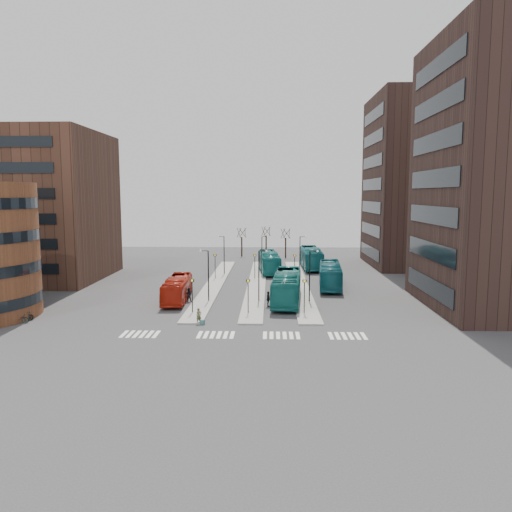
{
  "coord_description": "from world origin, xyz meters",
  "views": [
    {
      "loc": [
        4.01,
        -40.28,
        12.81
      ],
      "look_at": [
        2.13,
        22.45,
        5.0
      ],
      "focal_mm": 35.0,
      "sensor_mm": 36.0,
      "label": 1
    }
  ],
  "objects_px": {
    "teal_bus_b": "(269,262)",
    "bicycle_near": "(20,319)",
    "teal_bus_c": "(330,275)",
    "bicycle_far": "(25,316)",
    "red_bus": "(177,289)",
    "commuter_b": "(268,299)",
    "teal_bus_d": "(311,258)",
    "suitcase": "(202,322)",
    "bicycle_mid": "(25,316)",
    "teal_bus_a": "(287,287)",
    "commuter_a": "(189,295)",
    "traveller": "(199,316)",
    "commuter_c": "(272,295)"
  },
  "relations": [
    {
      "from": "bicycle_near",
      "to": "bicycle_mid",
      "type": "relative_size",
      "value": 1.16
    },
    {
      "from": "red_bus",
      "to": "teal_bus_c",
      "type": "bearing_deg",
      "value": 23.59
    },
    {
      "from": "commuter_a",
      "to": "suitcase",
      "type": "bearing_deg",
      "value": 102.27
    },
    {
      "from": "suitcase",
      "to": "teal_bus_c",
      "type": "height_order",
      "value": "teal_bus_c"
    },
    {
      "from": "traveller",
      "to": "commuter_b",
      "type": "xyz_separation_m",
      "value": [
        6.85,
        7.71,
        0.11
      ]
    },
    {
      "from": "red_bus",
      "to": "teal_bus_c",
      "type": "relative_size",
      "value": 0.86
    },
    {
      "from": "teal_bus_b",
      "to": "teal_bus_d",
      "type": "distance_m",
      "value": 8.71
    },
    {
      "from": "bicycle_far",
      "to": "commuter_b",
      "type": "bearing_deg",
      "value": -92.86
    },
    {
      "from": "teal_bus_d",
      "to": "traveller",
      "type": "height_order",
      "value": "teal_bus_d"
    },
    {
      "from": "suitcase",
      "to": "teal_bus_b",
      "type": "relative_size",
      "value": 0.04
    },
    {
      "from": "teal_bus_d",
      "to": "bicycle_mid",
      "type": "height_order",
      "value": "teal_bus_d"
    },
    {
      "from": "bicycle_mid",
      "to": "red_bus",
      "type": "bearing_deg",
      "value": -67.6
    },
    {
      "from": "commuter_a",
      "to": "bicycle_near",
      "type": "bearing_deg",
      "value": 30.58
    },
    {
      "from": "suitcase",
      "to": "teal_bus_d",
      "type": "relative_size",
      "value": 0.04
    },
    {
      "from": "teal_bus_a",
      "to": "commuter_a",
      "type": "height_order",
      "value": "teal_bus_a"
    },
    {
      "from": "bicycle_mid",
      "to": "commuter_b",
      "type": "bearing_deg",
      "value": -87.44
    },
    {
      "from": "commuter_c",
      "to": "red_bus",
      "type": "bearing_deg",
      "value": -81.99
    },
    {
      "from": "teal_bus_a",
      "to": "teal_bus_c",
      "type": "bearing_deg",
      "value": 61.46
    },
    {
      "from": "teal_bus_c",
      "to": "traveller",
      "type": "xyz_separation_m",
      "value": [
        -15.33,
        -20.06,
        -0.91
      ]
    },
    {
      "from": "red_bus",
      "to": "bicycle_near",
      "type": "bearing_deg",
      "value": -143.95
    },
    {
      "from": "teal_bus_b",
      "to": "commuter_b",
      "type": "distance_m",
      "value": 25.32
    },
    {
      "from": "red_bus",
      "to": "commuter_b",
      "type": "bearing_deg",
      "value": -16.95
    },
    {
      "from": "commuter_b",
      "to": "commuter_c",
      "type": "distance_m",
      "value": 2.56
    },
    {
      "from": "teal_bus_d",
      "to": "commuter_b",
      "type": "relative_size",
      "value": 7.2
    },
    {
      "from": "commuter_b",
      "to": "bicycle_near",
      "type": "height_order",
      "value": "commuter_b"
    },
    {
      "from": "teal_bus_d",
      "to": "bicycle_mid",
      "type": "relative_size",
      "value": 8.39
    },
    {
      "from": "red_bus",
      "to": "bicycle_near",
      "type": "relative_size",
      "value": 5.85
    },
    {
      "from": "red_bus",
      "to": "teal_bus_a",
      "type": "height_order",
      "value": "teal_bus_a"
    },
    {
      "from": "suitcase",
      "to": "commuter_b",
      "type": "relative_size",
      "value": 0.27
    },
    {
      "from": "bicycle_near",
      "to": "bicycle_mid",
      "type": "height_order",
      "value": "bicycle_near"
    },
    {
      "from": "commuter_b",
      "to": "red_bus",
      "type": "bearing_deg",
      "value": 71.46
    },
    {
      "from": "teal_bus_b",
      "to": "teal_bus_c",
      "type": "relative_size",
      "value": 1.0
    },
    {
      "from": "teal_bus_b",
      "to": "bicycle_mid",
      "type": "height_order",
      "value": "teal_bus_b"
    },
    {
      "from": "bicycle_near",
      "to": "bicycle_far",
      "type": "distance_m",
      "value": 0.99
    },
    {
      "from": "bicycle_near",
      "to": "commuter_a",
      "type": "bearing_deg",
      "value": -57.33
    },
    {
      "from": "suitcase",
      "to": "bicycle_near",
      "type": "xyz_separation_m",
      "value": [
        -18.29,
        -0.01,
        0.22
      ]
    },
    {
      "from": "traveller",
      "to": "bicycle_near",
      "type": "height_order",
      "value": "traveller"
    },
    {
      "from": "bicycle_mid",
      "to": "bicycle_far",
      "type": "xyz_separation_m",
      "value": [
        0.0,
        -0.02,
        0.0
      ]
    },
    {
      "from": "teal_bus_c",
      "to": "bicycle_mid",
      "type": "relative_size",
      "value": 7.91
    },
    {
      "from": "traveller",
      "to": "bicycle_mid",
      "type": "distance_m",
      "value": 17.9
    },
    {
      "from": "commuter_b",
      "to": "teal_bus_d",
      "type": "bearing_deg",
      "value": -17.63
    },
    {
      "from": "suitcase",
      "to": "teal_bus_d",
      "type": "distance_m",
      "value": 40.59
    },
    {
      "from": "teal_bus_b",
      "to": "bicycle_near",
      "type": "distance_m",
      "value": 41.58
    },
    {
      "from": "red_bus",
      "to": "commuter_a",
      "type": "distance_m",
      "value": 1.6
    },
    {
      "from": "teal_bus_c",
      "to": "bicycle_far",
      "type": "bearing_deg",
      "value": -144.46
    },
    {
      "from": "suitcase",
      "to": "teal_bus_d",
      "type": "bearing_deg",
      "value": 89.29
    },
    {
      "from": "traveller",
      "to": "bicycle_far",
      "type": "bearing_deg",
      "value": 142.55
    },
    {
      "from": "red_bus",
      "to": "commuter_c",
      "type": "distance_m",
      "value": 11.45
    },
    {
      "from": "suitcase",
      "to": "commuter_b",
      "type": "xyz_separation_m",
      "value": [
        6.45,
        8.08,
        0.65
      ]
    },
    {
      "from": "teal_bus_d",
      "to": "red_bus",
      "type": "bearing_deg",
      "value": -124.83
    }
  ]
}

